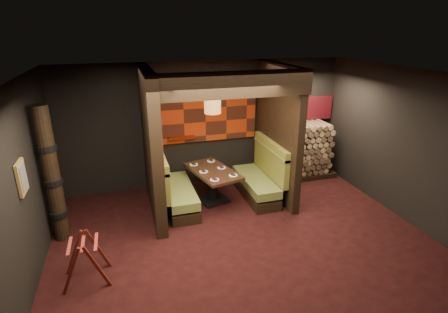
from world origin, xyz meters
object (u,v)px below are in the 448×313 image
(booth_bench_left, at_px, (174,190))
(totem_column, at_px, (52,177))
(dining_table, at_px, (213,180))
(luggage_rack, at_px, (85,258))
(pendant_lamp, at_px, (213,102))
(booth_bench_right, at_px, (260,179))
(firewood_stack, at_px, (301,151))

(booth_bench_left, bearing_deg, totem_column, -165.25)
(booth_bench_left, relative_size, dining_table, 1.07)
(dining_table, height_order, totem_column, totem_column)
(dining_table, bearing_deg, luggage_rack, -142.07)
(booth_bench_left, height_order, pendant_lamp, pendant_lamp)
(booth_bench_right, bearing_deg, luggage_rack, -152.19)
(totem_column, distance_m, firewood_stack, 5.50)
(booth_bench_left, distance_m, dining_table, 0.84)
(totem_column, bearing_deg, firewood_stack, 13.19)
(luggage_rack, relative_size, firewood_stack, 0.44)
(booth_bench_left, relative_size, firewood_stack, 0.92)
(luggage_rack, bearing_deg, totem_column, 111.07)
(booth_bench_right, xyz_separation_m, luggage_rack, (-3.49, -1.84, -0.02))
(luggage_rack, xyz_separation_m, firewood_stack, (4.84, 2.54, 0.30))
(pendant_lamp, distance_m, totem_column, 3.13)
(luggage_rack, bearing_deg, booth_bench_left, 49.11)
(pendant_lamp, bearing_deg, booth_bench_left, -179.84)
(booth_bench_right, relative_size, dining_table, 1.07)
(booth_bench_left, bearing_deg, dining_table, 3.59)
(luggage_rack, bearing_deg, booth_bench_right, 27.81)
(booth_bench_left, height_order, totem_column, totem_column)
(booth_bench_left, xyz_separation_m, totem_column, (-2.09, -0.55, 0.79))
(booth_bench_right, xyz_separation_m, totem_column, (-3.98, -0.55, 0.79))
(luggage_rack, bearing_deg, pendant_lamp, 37.18)
(booth_bench_right, height_order, totem_column, totem_column)
(firewood_stack, bearing_deg, pendant_lamp, -163.87)
(dining_table, distance_m, luggage_rack, 3.08)
(booth_bench_right, relative_size, totem_column, 0.67)
(dining_table, bearing_deg, pendant_lamp, -90.00)
(booth_bench_right, xyz_separation_m, firewood_stack, (1.35, 0.70, 0.28))
(dining_table, distance_m, pendant_lamp, 1.69)
(firewood_stack, bearing_deg, booth_bench_right, -152.65)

